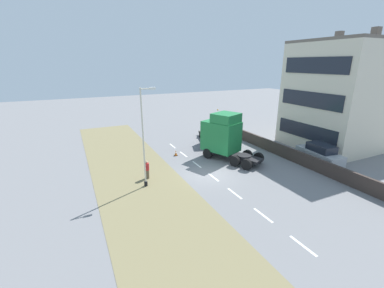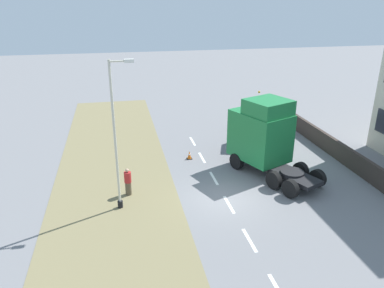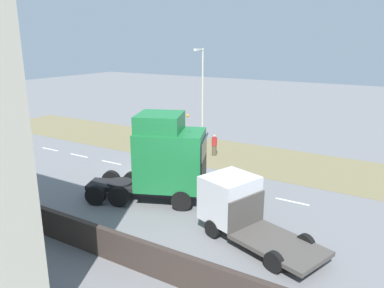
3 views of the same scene
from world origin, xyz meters
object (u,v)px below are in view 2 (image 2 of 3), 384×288
(lorry_cab, at_px, (263,136))
(traffic_cone_lead, at_px, (189,155))
(flatbed_truck, at_px, (256,125))
(lamp_post, at_px, (117,142))
(pedestrian, at_px, (128,182))

(lorry_cab, distance_m, traffic_cone_lead, 5.31)
(flatbed_truck, bearing_deg, lorry_cab, 92.16)
(lorry_cab, bearing_deg, flatbed_truck, 50.50)
(lamp_post, relative_size, pedestrian, 4.83)
(pedestrian, height_order, traffic_cone_lead, pedestrian)
(lamp_post, relative_size, traffic_cone_lead, 13.30)
(flatbed_truck, relative_size, lamp_post, 0.76)
(lorry_cab, xyz_separation_m, traffic_cone_lead, (-4.13, 2.64, -2.05))
(lamp_post, height_order, traffic_cone_lead, lamp_post)
(lamp_post, distance_m, pedestrian, 3.22)
(lamp_post, bearing_deg, lorry_cab, 17.95)
(traffic_cone_lead, bearing_deg, flatbed_truck, 20.96)
(pedestrian, relative_size, traffic_cone_lead, 2.76)
(flatbed_truck, bearing_deg, traffic_cone_lead, 39.88)
(lorry_cab, xyz_separation_m, lamp_post, (-8.83, -2.86, 1.36))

